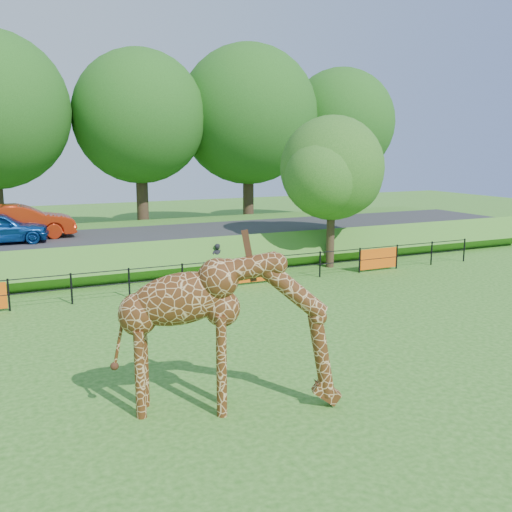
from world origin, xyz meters
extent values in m
plane|color=#2A6318|center=(0.00, 0.00, 0.00)|extent=(90.00, 90.00, 0.00)
cube|color=#2A6318|center=(0.00, 15.50, 0.65)|extent=(40.00, 9.00, 1.30)
cube|color=#2F2F32|center=(0.00, 14.00, 1.36)|extent=(40.00, 5.00, 0.12)
imported|color=red|center=(-5.18, 14.73, 2.17)|extent=(4.56, 1.64, 1.50)
imported|color=black|center=(2.18, 10.07, 0.69)|extent=(0.55, 0.41, 1.38)
cylinder|color=#312016|center=(7.50, 9.60, 1.60)|extent=(0.36, 0.36, 3.20)
sphere|color=#235918|center=(7.50, 9.60, 4.46)|extent=(4.60, 4.60, 4.60)
sphere|color=#235918|center=(8.65, 10.29, 4.00)|extent=(3.45, 3.45, 3.45)
sphere|color=#235918|center=(6.58, 8.91, 4.12)|extent=(3.22, 3.22, 3.22)
cylinder|color=#312016|center=(2.00, 22.00, 2.50)|extent=(0.70, 0.70, 5.00)
sphere|color=#184412|center=(2.00, 22.00, 7.14)|extent=(7.80, 7.80, 7.80)
cylinder|color=#312016|center=(9.00, 22.00, 2.50)|extent=(0.70, 0.70, 5.00)
sphere|color=#184412|center=(9.00, 22.00, 7.42)|extent=(8.80, 8.80, 8.80)
cylinder|color=#312016|center=(16.00, 22.00, 2.50)|extent=(0.70, 0.70, 5.00)
sphere|color=#184412|center=(16.00, 22.00, 7.04)|extent=(7.40, 7.40, 7.40)
camera|label=1|loc=(-6.28, -12.04, 5.33)|focal=40.00mm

